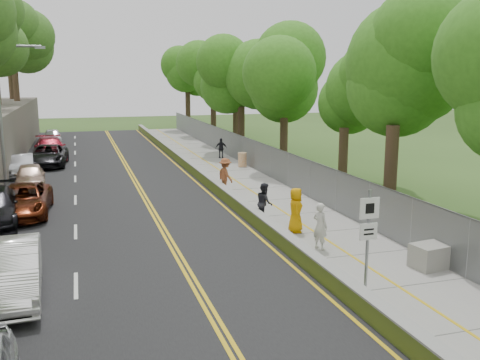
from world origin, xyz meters
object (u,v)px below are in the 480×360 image
object	(u,v)px
signpost	(368,229)
construction_barrel	(242,160)
car_1	(9,271)
person_far	(221,148)
car_2	(23,200)
concrete_block	(431,256)
painter_0	(296,210)
streetlight	(4,109)

from	to	relation	value
signpost	construction_barrel	size ratio (longest dim) A/B	3.14
construction_barrel	car_1	xyz separation A→B (m)	(-13.11, -19.70, 0.30)
person_far	car_1	bearing A→B (deg)	78.25
car_1	car_2	distance (m)	9.85
concrete_block	car_1	xyz separation A→B (m)	(-13.15, 1.44, 0.39)
construction_barrel	car_1	world-z (taller)	car_1
painter_0	person_far	world-z (taller)	painter_0
concrete_block	car_2	world-z (taller)	car_2
concrete_block	signpost	bearing A→B (deg)	-159.37
concrete_block	car_2	xyz separation A→B (m)	(-13.62, 11.28, 0.30)
signpost	streetlight	bearing A→B (deg)	124.08
construction_barrel	car_2	world-z (taller)	car_2
car_1	painter_0	bearing A→B (deg)	16.71
car_1	concrete_block	bearing A→B (deg)	-9.14
car_2	painter_0	bearing A→B (deg)	-27.21
streetlight	car_1	size ratio (longest dim) A/B	1.64
car_2	painter_0	size ratio (longest dim) A/B	2.75
concrete_block	car_1	world-z (taller)	car_1
signpost	construction_barrel	bearing A→B (deg)	82.18
signpost	person_far	world-z (taller)	signpost
concrete_block	painter_0	xyz separation A→B (m)	(-2.70, 5.16, 0.52)
streetlight	painter_0	size ratio (longest dim) A/B	4.34
construction_barrel	car_1	bearing A→B (deg)	-123.64
painter_0	construction_barrel	bearing A→B (deg)	6.80
streetlight	concrete_block	world-z (taller)	streetlight
streetlight	signpost	distance (m)	20.72
signpost	car_2	distance (m)	16.35
construction_barrel	person_far	xyz separation A→B (m)	(-0.39, 4.28, 0.28)
signpost	construction_barrel	distance (m)	22.57
concrete_block	painter_0	bearing A→B (deg)	117.61
painter_0	car_2	bearing A→B (deg)	77.00
streetlight	construction_barrel	bearing A→B (deg)	19.98
signpost	concrete_block	distance (m)	3.64
signpost	painter_0	world-z (taller)	signpost
car_1	person_far	distance (m)	27.15
concrete_block	person_far	bearing A→B (deg)	90.97
person_far	painter_0	bearing A→B (deg)	99.80
concrete_block	car_2	distance (m)	17.69
car_1	person_far	xyz separation A→B (m)	(12.72, 23.99, -0.02)
car_1	car_2	size ratio (longest dim) A/B	0.96
streetlight	signpost	world-z (taller)	streetlight
construction_barrel	person_far	size ratio (longest dim) A/B	0.64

